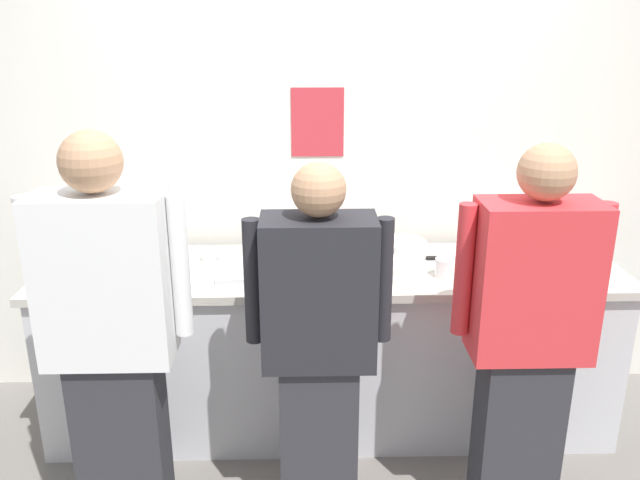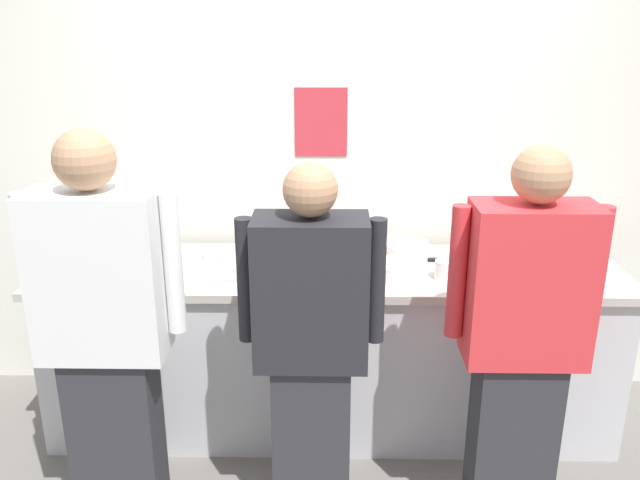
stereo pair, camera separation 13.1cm
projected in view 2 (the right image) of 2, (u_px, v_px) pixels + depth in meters
The scene contains 16 objects.
ground_plane at pixel (331, 465), 3.18m from camera, with size 9.00×9.00×0.00m, color slate.
wall_back at pixel (332, 156), 3.55m from camera, with size 4.52×0.11×2.70m.
prep_counter at pixel (331, 347), 3.39m from camera, with size 2.88×0.70×0.89m.
chef_near_left at pixel (105, 335), 2.53m from camera, with size 0.62×0.24×1.70m.
chef_center at pixel (311, 345), 2.60m from camera, with size 0.58×0.24×1.57m.
chef_far_right at pixel (522, 341), 2.56m from camera, with size 0.60×0.24×1.64m.
plate_stack_front at pixel (395, 270), 3.12m from camera, with size 0.22×0.22×0.07m.
plate_stack_rear at pixel (404, 251), 3.34m from camera, with size 0.24×0.24×0.10m.
mixing_bowl_steel at pixel (105, 259), 3.20m from camera, with size 0.35×0.35×0.11m, color #B7BABF.
sheet_tray at pixel (261, 267), 3.23m from camera, with size 0.43×0.35×0.02m, color #B7BABF.
squeeze_bottle_primary at pixel (485, 258), 3.11m from camera, with size 0.06×0.06×0.19m.
squeeze_bottle_secondary at pixel (338, 244), 3.32m from camera, with size 0.05×0.05×0.18m.
ramekin_orange_sauce at pixel (494, 256), 3.34m from camera, with size 0.09×0.09×0.04m.
ramekin_green_sauce at pixel (211, 254), 3.36m from camera, with size 0.08×0.08×0.04m.
deli_cup at pixel (444, 270), 3.10m from camera, with size 0.09×0.09×0.09m, color white.
chefs_knife at pixel (450, 260), 3.33m from camera, with size 0.27×0.03×0.02m.
Camera 2 is at (-0.01, -2.65, 2.07)m, focal length 36.69 mm.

